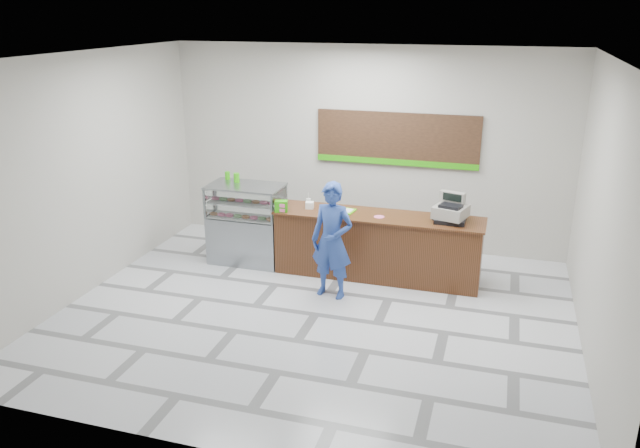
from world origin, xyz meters
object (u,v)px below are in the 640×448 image
(serving_tray, at_px, (342,210))
(customer, at_px, (332,241))
(cash_register, at_px, (451,211))
(sales_counter, at_px, (377,246))
(display_case, at_px, (247,223))

(serving_tray, height_order, customer, customer)
(cash_register, relative_size, customer, 0.33)
(sales_counter, xyz_separation_m, customer, (-0.50, -0.87, 0.35))
(serving_tray, bearing_deg, cash_register, 8.15)
(serving_tray, distance_m, customer, 0.92)
(sales_counter, relative_size, serving_tray, 7.43)
(display_case, height_order, serving_tray, display_case)
(sales_counter, distance_m, display_case, 2.23)
(sales_counter, distance_m, customer, 1.07)
(display_case, bearing_deg, serving_tray, 1.04)
(cash_register, bearing_deg, customer, -134.70)
(cash_register, distance_m, customer, 1.86)
(serving_tray, relative_size, customer, 0.25)
(customer, bearing_deg, sales_counter, 68.57)
(display_case, distance_m, serving_tray, 1.67)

